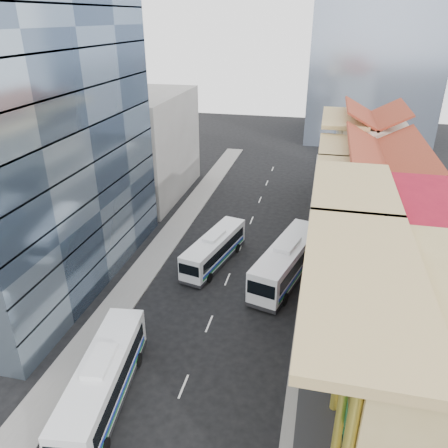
% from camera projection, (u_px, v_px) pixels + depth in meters
% --- Properties ---
extents(sidewalk_right, '(3.00, 90.00, 0.15)m').
position_uv_depth(sidewalk_right, '(316.00, 290.00, 40.78)').
color(sidewalk_right, slate).
rests_on(sidewalk_right, ground).
extents(sidewalk_left, '(3.00, 90.00, 0.15)m').
position_uv_depth(sidewalk_left, '(146.00, 268.00, 44.23)').
color(sidewalk_left, slate).
rests_on(sidewalk_left, ground).
extents(shophouse_tan, '(8.00, 14.00, 12.00)m').
position_uv_depth(shophouse_tan, '(423.00, 390.00, 22.17)').
color(shophouse_tan, tan).
rests_on(shophouse_tan, ground).
extents(shophouse_red, '(8.00, 10.00, 12.00)m').
position_uv_depth(shophouse_red, '(395.00, 270.00, 32.72)').
color(shophouse_red, maroon).
rests_on(shophouse_red, ground).
extents(shophouse_cream_near, '(8.00, 9.00, 10.00)m').
position_uv_depth(shophouse_cream_near, '(381.00, 228.00, 41.51)').
color(shophouse_cream_near, beige).
rests_on(shophouse_cream_near, ground).
extents(shophouse_cream_mid, '(8.00, 9.00, 10.00)m').
position_uv_depth(shophouse_cream_mid, '(374.00, 194.00, 49.43)').
color(shophouse_cream_mid, beige).
rests_on(shophouse_cream_mid, ground).
extents(shophouse_cream_far, '(8.00, 12.00, 11.00)m').
position_uv_depth(shophouse_cream_far, '(368.00, 162.00, 58.45)').
color(shophouse_cream_far, beige).
rests_on(shophouse_cream_far, ground).
extents(office_tower, '(12.00, 26.00, 30.00)m').
position_uv_depth(office_tower, '(24.00, 123.00, 36.90)').
color(office_tower, '#415267').
rests_on(office_tower, ground).
extents(office_block_far, '(10.00, 18.00, 14.00)m').
position_uv_depth(office_block_far, '(146.00, 146.00, 60.37)').
color(office_block_far, gray).
rests_on(office_block_far, ground).
extents(bus_left_near, '(4.13, 11.69, 3.67)m').
position_uv_depth(bus_left_near, '(103.00, 380.00, 28.31)').
color(bus_left_near, silver).
rests_on(bus_left_near, ground).
extents(bus_left_far, '(4.71, 10.75, 3.36)m').
position_uv_depth(bus_left_far, '(214.00, 249.00, 44.67)').
color(bus_left_far, silver).
rests_on(bus_left_far, ground).
extents(bus_right, '(6.04, 12.86, 4.02)m').
position_uv_depth(bus_right, '(287.00, 260.00, 41.84)').
color(bus_right, silver).
rests_on(bus_right, ground).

